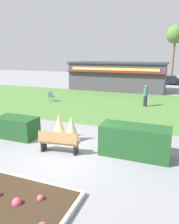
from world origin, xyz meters
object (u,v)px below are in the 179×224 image
parked_car_center_slot (168,80)px  cafe_chair_center (51,96)px  parked_car_west_slot (132,78)px  person_strolling (146,96)px  tree_right_bg (176,35)px  park_bench (59,142)px  food_kiosk (117,76)px

parked_car_center_slot → cafe_chair_center: bearing=-119.5°
cafe_chair_center → parked_car_west_slot: (3.99, 16.06, 0.12)m
person_strolling → tree_right_bg: bearing=77.4°
park_bench → parked_car_west_slot: 25.03m
park_bench → parked_car_center_slot: bearing=82.4°
tree_right_bg → food_kiosk: bearing=-113.5°
park_bench → food_kiosk: 17.57m
food_kiosk → tree_right_bg: tree_right_bg is taller
person_strolling → tree_right_bg: tree_right_bg is taller
park_bench → cafe_chair_center: park_bench is taller
parked_car_center_slot → tree_right_bg: tree_right_bg is taller
park_bench → person_strolling: size_ratio=1.04×
parked_car_west_slot → person_strolling: bearing=-75.0°
person_strolling → parked_car_west_slot: size_ratio=0.40×
cafe_chair_center → person_strolling: person_strolling is taller
park_bench → food_kiosk: food_kiosk is taller
park_bench → food_kiosk: (-2.07, 17.41, 1.13)m
food_kiosk → cafe_chair_center: size_ratio=12.36×
cafe_chair_center → tree_right_bg: tree_right_bg is taller
person_strolling → parked_car_west_slot: person_strolling is taller
parked_car_west_slot → cafe_chair_center: bearing=-103.9°
cafe_chair_center → tree_right_bg: size_ratio=0.11×
cafe_chair_center → park_bench: bearing=-57.0°
park_bench → person_strolling: 10.29m
parked_car_west_slot → parked_car_center_slot: 5.11m
person_strolling → parked_car_center_slot: (1.12, 14.91, -0.22)m
person_strolling → parked_car_west_slot: (-3.99, 14.91, -0.22)m
parked_car_center_slot → tree_right_bg: (0.29, 5.49, 6.32)m
food_kiosk → tree_right_bg: size_ratio=1.30×
food_kiosk → parked_car_west_slot: food_kiosk is taller
food_kiosk → tree_right_bg: 15.19m
cafe_chair_center → parked_car_center_slot: 18.46m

